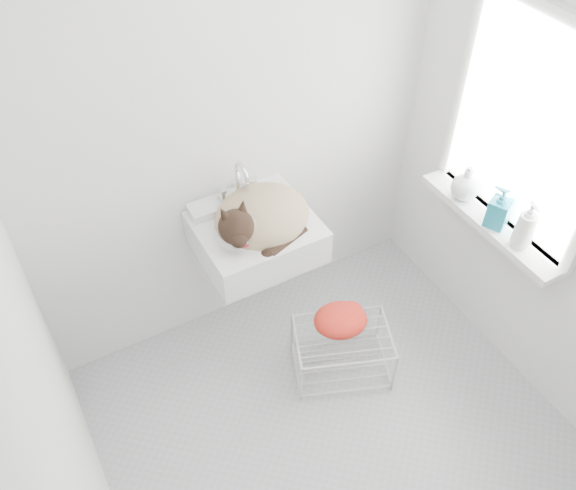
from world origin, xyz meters
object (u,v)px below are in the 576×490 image
cat (259,218)px  bottle_a (519,245)px  sink (256,223)px  bottle_c (462,197)px  bottle_b (494,224)px  wire_rack (342,352)px

cat → bottle_a: 1.25m
cat → bottle_a: (1.02, -0.73, -0.04)m
sink → bottle_a: sink is taller
sink → bottle_c: size_ratio=3.12×
bottle_b → bottle_c: bottle_b is taller
sink → bottle_c: 1.08m
cat → wire_rack: size_ratio=1.03×
bottle_a → bottle_c: 0.40m
bottle_a → bottle_b: size_ratio=0.99×
cat → wire_rack: 0.90m
sink → bottle_c: (1.03, -0.34, 0.00)m
cat → bottle_c: size_ratio=2.72×
sink → bottle_b: sink is taller
bottle_a → bottle_b: (0.00, 0.17, 0.00)m
wire_rack → bottle_c: bottle_c is taller
sink → cat: bearing=-59.9°
bottle_b → sink: bearing=150.6°
bottle_c → bottle_a: bearing=-90.0°
sink → cat: (0.01, -0.02, 0.04)m
cat → sink: bearing=116.7°
cat → wire_rack: cat is taller
sink → cat: size_ratio=1.15×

